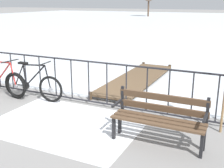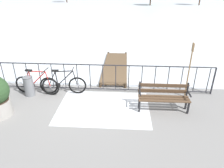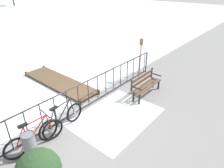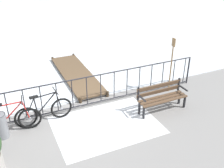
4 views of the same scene
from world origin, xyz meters
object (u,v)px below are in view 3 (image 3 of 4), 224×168
(oar_upright, at_px, (140,57))
(bicycle_near_railing, at_px, (62,120))
(bicycle_second, at_px, (35,138))
(trash_bin, at_px, (30,145))
(park_bench, at_px, (145,83))

(oar_upright, bearing_deg, bicycle_near_railing, -179.22)
(bicycle_near_railing, bearing_deg, bicycle_second, -175.66)
(bicycle_near_railing, bearing_deg, oar_upright, 0.78)
(bicycle_near_railing, height_order, trash_bin, bicycle_near_railing)
(park_bench, xyz_separation_m, oar_upright, (0.95, 0.89, 0.63))
(trash_bin, bearing_deg, park_bench, -7.45)
(trash_bin, height_order, oar_upright, oar_upright)
(bicycle_second, relative_size, oar_upright, 0.86)
(trash_bin, bearing_deg, bicycle_second, 30.24)
(park_bench, relative_size, oar_upright, 0.81)
(bicycle_near_railing, relative_size, bicycle_second, 1.00)
(bicycle_second, height_order, trash_bin, bicycle_second)
(bicycle_near_railing, distance_m, trash_bin, 1.21)
(park_bench, distance_m, oar_upright, 1.44)
(bicycle_near_railing, height_order, bicycle_second, same)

